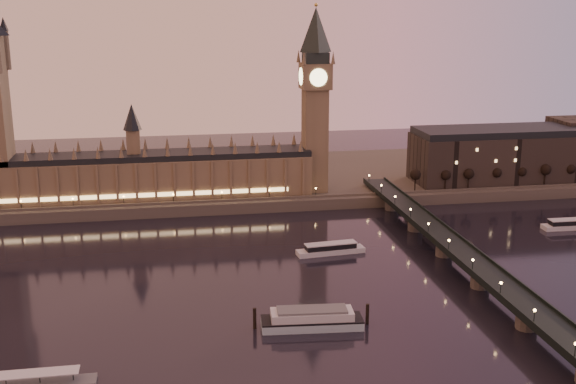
# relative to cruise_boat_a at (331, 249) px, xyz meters

# --- Properties ---
(ground) EXTENTS (700.00, 700.00, 0.00)m
(ground) POSITION_rel_cruise_boat_a_xyz_m (-42.61, -30.59, -2.20)
(ground) COLOR black
(ground) RESTS_ON ground
(far_embankment) EXTENTS (560.00, 130.00, 6.00)m
(far_embankment) POSITION_rel_cruise_boat_a_xyz_m (-12.61, 134.41, 0.80)
(far_embankment) COLOR #423D35
(far_embankment) RESTS_ON ground
(palace_of_westminster) EXTENTS (180.00, 26.62, 52.00)m
(palace_of_westminster) POSITION_rel_cruise_boat_a_xyz_m (-82.73, 90.41, 19.51)
(palace_of_westminster) COLOR brown
(palace_of_westminster) RESTS_ON ground
(big_ben) EXTENTS (17.68, 17.68, 104.00)m
(big_ben) POSITION_rel_cruise_boat_a_xyz_m (11.38, 90.40, 61.76)
(big_ben) COLOR brown
(big_ben) RESTS_ON ground
(westminster_bridge) EXTENTS (13.20, 260.00, 15.30)m
(westminster_bridge) POSITION_rel_cruise_boat_a_xyz_m (49.00, -30.59, 3.32)
(westminster_bridge) COLOR black
(westminster_bridge) RESTS_ON ground
(city_block) EXTENTS (155.00, 45.00, 34.00)m
(city_block) POSITION_rel_cruise_boat_a_xyz_m (152.33, 100.35, 20.04)
(city_block) COLOR black
(city_block) RESTS_ON ground
(bare_tree_0) EXTENTS (6.28, 6.28, 12.78)m
(bare_tree_0) POSITION_rel_cruise_boat_a_xyz_m (68.53, 78.41, 13.35)
(bare_tree_0) COLOR black
(bare_tree_0) RESTS_ON ground
(bare_tree_1) EXTENTS (6.28, 6.28, 12.78)m
(bare_tree_1) POSITION_rel_cruise_boat_a_xyz_m (84.51, 78.41, 13.35)
(bare_tree_1) COLOR black
(bare_tree_1) RESTS_ON ground
(bare_tree_2) EXTENTS (6.28, 6.28, 12.78)m
(bare_tree_2) POSITION_rel_cruise_boat_a_xyz_m (100.48, 78.41, 13.35)
(bare_tree_2) COLOR black
(bare_tree_2) RESTS_ON ground
(bare_tree_3) EXTENTS (6.28, 6.28, 12.78)m
(bare_tree_3) POSITION_rel_cruise_boat_a_xyz_m (116.46, 78.41, 13.35)
(bare_tree_3) COLOR black
(bare_tree_3) RESTS_ON ground
(bare_tree_4) EXTENTS (6.28, 6.28, 12.78)m
(bare_tree_4) POSITION_rel_cruise_boat_a_xyz_m (132.44, 78.41, 13.35)
(bare_tree_4) COLOR black
(bare_tree_4) RESTS_ON ground
(bare_tree_5) EXTENTS (6.28, 6.28, 12.78)m
(bare_tree_5) POSITION_rel_cruise_boat_a_xyz_m (148.41, 78.41, 13.35)
(bare_tree_5) COLOR black
(bare_tree_5) RESTS_ON ground
(bare_tree_6) EXTENTS (6.28, 6.28, 12.78)m
(bare_tree_6) POSITION_rel_cruise_boat_a_xyz_m (164.39, 78.41, 13.35)
(bare_tree_6) COLOR black
(bare_tree_6) RESTS_ON ground
(cruise_boat_a) EXTENTS (31.69, 9.91, 4.99)m
(cruise_boat_a) POSITION_rel_cruise_boat_a_xyz_m (0.00, 0.00, 0.00)
(cruise_boat_a) COLOR silver
(cruise_boat_a) RESTS_ON ground
(cruise_boat_b) EXTENTS (27.36, 7.23, 5.03)m
(cruise_boat_b) POSITION_rel_cruise_boat_a_xyz_m (126.48, 15.88, 0.02)
(cruise_boat_b) COLOR silver
(cruise_boat_b) RESTS_ON ground
(moored_barge) EXTENTS (40.71, 12.79, 7.49)m
(moored_barge) POSITION_rel_cruise_boat_a_xyz_m (-23.95, -74.10, 0.96)
(moored_barge) COLOR #9CBAC7
(moored_barge) RESTS_ON ground
(pontoon_pier) EXTENTS (39.94, 6.66, 10.65)m
(pontoon_pier) POSITION_rel_cruise_boat_a_xyz_m (-115.17, -99.54, -1.05)
(pontoon_pier) COLOR #595B5E
(pontoon_pier) RESTS_ON ground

